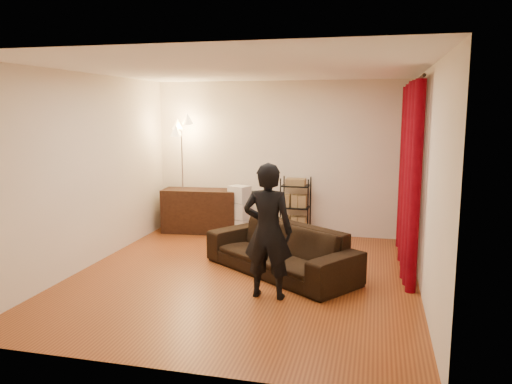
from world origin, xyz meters
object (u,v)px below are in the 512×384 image
(media_cabinet, at_px, (200,211))
(storage_boxes, at_px, (240,210))
(sofa, at_px, (280,250))
(wire_shelf, at_px, (296,207))
(floor_lamp, at_px, (182,176))
(person, at_px, (268,231))

(media_cabinet, relative_size, storage_boxes, 1.52)
(sofa, bearing_deg, storage_boxes, 155.41)
(sofa, height_order, wire_shelf, wire_shelf)
(wire_shelf, bearing_deg, sofa, -89.21)
(sofa, bearing_deg, floor_lamp, 174.37)
(media_cabinet, xyz_separation_m, floor_lamp, (-0.31, -0.05, 0.63))
(media_cabinet, bearing_deg, floor_lamp, -175.30)
(media_cabinet, relative_size, floor_lamp, 0.65)
(storage_boxes, relative_size, wire_shelf, 0.85)
(person, xyz_separation_m, media_cabinet, (-1.87, 2.83, -0.41))
(media_cabinet, bearing_deg, person, -61.29)
(sofa, xyz_separation_m, storage_boxes, (-1.09, 1.89, 0.12))
(sofa, relative_size, media_cabinet, 1.66)
(person, distance_m, wire_shelf, 2.92)
(sofa, xyz_separation_m, media_cabinet, (-1.85, 1.93, 0.07))
(sofa, height_order, media_cabinet, media_cabinet)
(storage_boxes, bearing_deg, sofa, -60.00)
(floor_lamp, bearing_deg, wire_shelf, 3.48)
(sofa, bearing_deg, wire_shelf, 128.82)
(sofa, relative_size, storage_boxes, 2.52)
(storage_boxes, bearing_deg, person, -68.29)
(person, bearing_deg, floor_lamp, -50.62)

